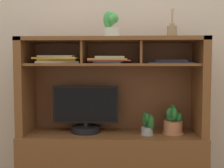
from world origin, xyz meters
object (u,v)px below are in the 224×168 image
Objects in this scene: potted_orchid at (148,125)px; diffuser_bottle at (172,32)px; potted_fern at (173,123)px; magazine_stack_right at (109,60)px; media_console at (112,142)px; magazine_stack_left at (58,59)px; magazine_stack_centre at (170,62)px; tv_monitor at (86,113)px; potted_succulent at (111,26)px.

diffuser_bottle reaches higher than potted_orchid.
magazine_stack_right is at bearing -178.84° from potted_fern.
diffuser_bottle reaches higher than media_console.
diffuser_bottle is (-0.02, 0.02, 0.73)m from potted_fern.
potted_orchid is 0.87m from magazine_stack_left.
media_console is at bearing -177.44° from magazine_stack_centre.
tv_monitor is 0.80m from magazine_stack_centre.
magazine_stack_left reaches higher than potted_orchid.
magazine_stack_centre is 1.08× the size of magazine_stack_right.
media_console is 1.01m from diffuser_bottle.
magazine_stack_centre is 1.73× the size of potted_succulent.
potted_succulent is (-0.48, -0.04, 0.04)m from diffuser_bottle.
potted_fern is 1.04m from magazine_stack_left.
magazine_stack_right is (0.19, -0.03, 0.43)m from tv_monitor.
magazine_stack_left is 0.89m from magazine_stack_centre.
magazine_stack_left is (-0.21, -0.06, 0.43)m from tv_monitor.
potted_orchid is at bearing -4.56° from potted_succulent.
magazine_stack_centre reaches higher than potted_fern.
diffuser_bottle reaches higher than tv_monitor.
tv_monitor is 0.71m from potted_fern.
potted_succulent is at bearing -29.30° from magazine_stack_right.
media_console is 3.90× the size of magazine_stack_left.
diffuser_bottle is at bearing 3.37° from magazine_stack_right.
magazine_stack_right is 1.60× the size of potted_succulent.
media_console reaches higher than magazine_stack_left.
tv_monitor is at bearing 178.74° from potted_fern.
diffuser_bottle reaches higher than magazine_stack_centre.
potted_fern is 0.65× the size of magazine_stack_centre.
potted_fern is at bearing -51.64° from magazine_stack_centre.
magazine_stack_left is at bearing -175.24° from magazine_stack_centre.
potted_succulent reaches higher than tv_monitor.
potted_fern is 0.91m from potted_succulent.
potted_succulent reaches higher than magazine_stack_left.
magazine_stack_right reaches higher than tv_monitor.
magazine_stack_right reaches higher than potted_orchid.
potted_orchid is 0.82m from potted_succulent.
potted_fern is at bearing -1.18° from media_console.
diffuser_bottle is at bearing 3.95° from magazine_stack_left.
diffuser_bottle reaches higher than potted_fern.
magazine_stack_left is at bearing -177.31° from potted_fern.
potted_fern is 0.49m from magazine_stack_centre.
magazine_stack_right is 1.43× the size of diffuser_bottle.
tv_monitor is 0.47m from magazine_stack_right.
diffuser_bottle reaches higher than potted_succulent.
magazine_stack_right is at bearing 150.70° from potted_succulent.
magazine_stack_left is at bearing -177.17° from potted_succulent.
tv_monitor reaches higher than potted_orchid.
magazine_stack_left is 1.60× the size of diffuser_bottle.
potted_orchid is 0.21m from potted_fern.
potted_succulent reaches higher than potted_fern.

